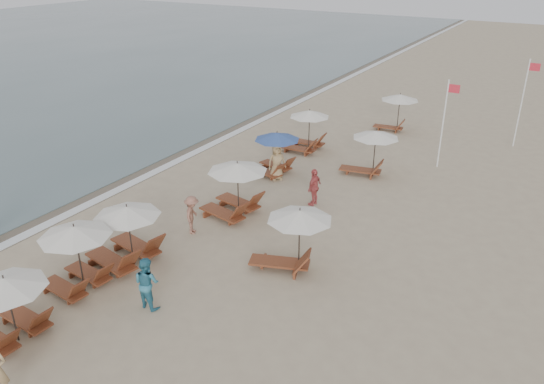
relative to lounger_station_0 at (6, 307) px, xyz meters
The scene contains 18 objects.
ground 6.79m from the lounger_station_0, 19.42° to the left, with size 160.00×160.00×0.00m, color tan.
wet_sand_band 13.74m from the lounger_station_0, 116.80° to the left, with size 3.20×140.00×0.01m, color #6B5E4C.
foam_line 13.21m from the lounger_station_0, 111.75° to the left, with size 0.50×140.00×0.02m, color white.
lounger_station_0 is the anchor object (origin of this frame).
lounger_station_1 2.65m from the lounger_station_0, 95.30° to the left, with size 2.50×2.27×2.36m.
lounger_station_2 4.63m from the lounger_station_0, 91.44° to the left, with size 2.78×2.39×2.24m.
lounger_station_3 9.63m from the lounger_station_0, 83.60° to the left, with size 2.80×2.43×2.34m.
lounger_station_4 14.20m from the lounger_station_0, 88.81° to the left, with size 2.45×2.20×2.14m.
lounger_station_5 17.92m from the lounger_station_0, 89.75° to the left, with size 2.56×2.16×2.29m.
inland_station_0 8.76m from the lounger_station_0, 54.73° to the left, with size 2.81×2.25×2.22m.
inland_station_1 16.99m from the lounger_station_0, 75.34° to the left, with size 2.74×2.24×2.22m.
inland_station_2 24.01m from the lounger_station_0, 82.42° to the left, with size 2.54×2.24×2.22m.
beachgoer_mid_a 3.86m from the lounger_station_0, 52.95° to the left, with size 0.83×0.65×1.71m, color teal.
beachgoer_mid_b 7.50m from the lounger_station_0, 85.43° to the left, with size 1.00×0.58×1.55m, color #97604D.
beachgoer_far_a 12.59m from the lounger_station_0, 73.67° to the left, with size 0.97×0.41×1.66m, color #C24E4D.
beachgoer_far_b 13.73m from the lounger_station_0, 86.86° to the left, with size 0.86×0.56×1.76m, color tan.
flag_pole_near 20.48m from the lounger_station_0, 69.87° to the left, with size 0.60×0.08×4.44m.
flag_pole_far 26.40m from the lounger_station_0, 67.95° to the left, with size 0.60×0.08×4.84m.
Camera 1 is at (6.11, -8.84, 10.10)m, focal length 35.04 mm.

